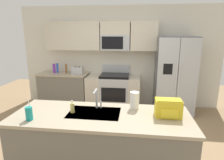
{
  "coord_description": "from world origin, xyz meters",
  "views": [
    {
      "loc": [
        0.45,
        -2.92,
        1.93
      ],
      "look_at": [
        0.01,
        0.6,
        1.05
      ],
      "focal_mm": 30.71,
      "sensor_mm": 36.0,
      "label": 1
    }
  ],
  "objects": [
    {
      "name": "ground_plane",
      "position": [
        0.0,
        0.0,
        0.0
      ],
      "size": [
        9.0,
        9.0,
        0.0
      ],
      "primitive_type": "plane",
      "color": "#997A56",
      "rests_on": "ground"
    },
    {
      "name": "paper_towel_roll",
      "position": [
        0.44,
        -0.41,
        1.02
      ],
      "size": [
        0.12,
        0.12,
        0.24
      ],
      "primitive_type": "cylinder",
      "color": "white",
      "rests_on": "island_counter"
    },
    {
      "name": "bottle_blue",
      "position": [
        -1.59,
        1.81,
        1.03
      ],
      "size": [
        0.06,
        0.06,
        0.25
      ],
      "primitive_type": "cylinder",
      "color": "blue",
      "rests_on": "back_counter"
    },
    {
      "name": "bottle_purple",
      "position": [
        -1.68,
        1.81,
        1.02
      ],
      "size": [
        0.07,
        0.07,
        0.24
      ],
      "primitive_type": "cylinder",
      "color": "purple",
      "rests_on": "back_counter"
    },
    {
      "name": "refrigerator",
      "position": [
        1.38,
        1.73,
        0.93
      ],
      "size": [
        0.9,
        0.76,
        1.85
      ],
      "color": "#4C4F54",
      "rests_on": "ground"
    },
    {
      "name": "range_oven",
      "position": [
        -0.11,
        1.8,
        0.44
      ],
      "size": [
        1.36,
        0.61,
        1.1
      ],
      "color": "#B7BABF",
      "rests_on": "ground"
    },
    {
      "name": "pepper_mill",
      "position": [
        -1.35,
        1.8,
        1.02
      ],
      "size": [
        0.05,
        0.05,
        0.24
      ],
      "primitive_type": "cylinder",
      "color": "brown",
      "rests_on": "back_counter"
    },
    {
      "name": "island_counter",
      "position": [
        0.02,
        -0.67,
        0.45
      ],
      "size": [
        2.3,
        0.87,
        0.9
      ],
      "color": "slate",
      "rests_on": "ground"
    },
    {
      "name": "kitchen_wall_unit",
      "position": [
        -0.14,
        2.08,
        1.47
      ],
      "size": [
        5.2,
        0.43,
        2.6
      ],
      "color": "silver",
      "rests_on": "ground"
    },
    {
      "name": "toaster",
      "position": [
        -1.03,
        1.75,
        0.99
      ],
      "size": [
        0.28,
        0.16,
        0.18
      ],
      "color": "#B7BABF",
      "rests_on": "back_counter"
    },
    {
      "name": "sink_faucet",
      "position": [
        -0.07,
        -0.47,
        1.07
      ],
      "size": [
        0.08,
        0.21,
        0.28
      ],
      "color": "#B7BABF",
      "rests_on": "island_counter"
    },
    {
      "name": "drink_cup_teal",
      "position": [
        -0.81,
        -0.92,
        0.98
      ],
      "size": [
        0.08,
        0.08,
        0.28
      ],
      "color": "teal",
      "rests_on": "island_counter"
    },
    {
      "name": "back_counter",
      "position": [
        -1.43,
        1.8,
        0.45
      ],
      "size": [
        1.27,
        0.63,
        0.9
      ],
      "color": "slate",
      "rests_on": "ground"
    },
    {
      "name": "backpack",
      "position": [
        0.87,
        -0.62,
        1.02
      ],
      "size": [
        0.32,
        0.22,
        0.23
      ],
      "color": "yellow",
      "rests_on": "island_counter"
    },
    {
      "name": "soap_dispenser",
      "position": [
        -0.37,
        -0.65,
        0.97
      ],
      "size": [
        0.06,
        0.06,
        0.17
      ],
      "color": "#D8CC66",
      "rests_on": "island_counter"
    }
  ]
}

